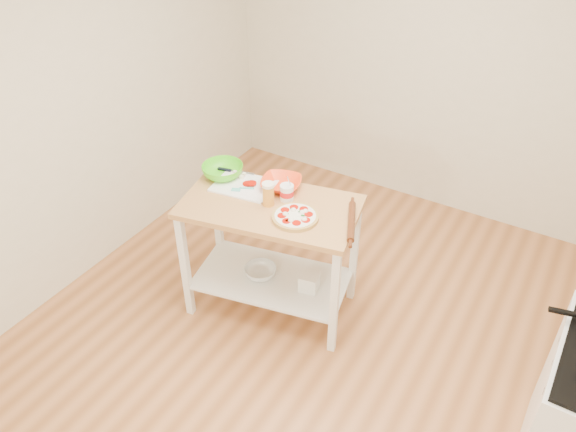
# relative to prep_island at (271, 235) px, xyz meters

# --- Properties ---
(room_shell) EXTENTS (4.04, 4.54, 2.74)m
(room_shell) POSITION_rel_prep_island_xyz_m (0.54, -0.33, 0.70)
(room_shell) COLOR #B37142
(room_shell) RESTS_ON ground
(prep_island) EXTENTS (1.26, 0.85, 0.90)m
(prep_island) POSITION_rel_prep_island_xyz_m (0.00, 0.00, 0.00)
(prep_island) COLOR tan
(prep_island) RESTS_ON ground
(pizza) EXTENTS (0.30, 0.30, 0.05)m
(pizza) POSITION_rel_prep_island_xyz_m (0.22, -0.05, 0.27)
(pizza) COLOR tan
(pizza) RESTS_ON prep_island
(cutting_board) EXTENTS (0.44, 0.35, 0.04)m
(cutting_board) POSITION_rel_prep_island_xyz_m (-0.27, 0.09, 0.26)
(cutting_board) COLOR white
(cutting_board) RESTS_ON prep_island
(spatula) EXTENTS (0.14, 0.11, 0.01)m
(spatula) POSITION_rel_prep_island_xyz_m (-0.25, 0.04, 0.27)
(spatula) COLOR #4CC0B8
(spatula) RESTS_ON cutting_board
(knife) EXTENTS (0.27, 0.09, 0.01)m
(knife) POSITION_rel_prep_island_xyz_m (-0.45, 0.19, 0.27)
(knife) COLOR silver
(knife) RESTS_ON cutting_board
(orange_bowl) EXTENTS (0.34, 0.34, 0.07)m
(orange_bowl) POSITION_rel_prep_island_xyz_m (-0.04, 0.20, 0.29)
(orange_bowl) COLOR #FF4518
(orange_bowl) RESTS_ON prep_island
(green_bowl) EXTENTS (0.34, 0.34, 0.09)m
(green_bowl) POSITION_rel_prep_island_xyz_m (-0.47, 0.12, 0.30)
(green_bowl) COLOR #4CD519
(green_bowl) RESTS_ON prep_island
(beer_pint) EXTENTS (0.08, 0.08, 0.16)m
(beer_pint) POSITION_rel_prep_island_xyz_m (-0.01, -0.00, 0.33)
(beer_pint) COLOR orange
(beer_pint) RESTS_ON prep_island
(yogurt_tub) EXTENTS (0.09, 0.09, 0.20)m
(yogurt_tub) POSITION_rel_prep_island_xyz_m (0.07, 0.10, 0.31)
(yogurt_tub) COLOR white
(yogurt_tub) RESTS_ON prep_island
(rolling_pin) EXTENTS (0.20, 0.37, 0.04)m
(rolling_pin) POSITION_rel_prep_island_xyz_m (0.55, 0.07, 0.27)
(rolling_pin) COLOR #552913
(rolling_pin) RESTS_ON prep_island
(shelf_glass_bowl) EXTENTS (0.27, 0.27, 0.07)m
(shelf_glass_bowl) POSITION_rel_prep_island_xyz_m (-0.08, -0.02, -0.35)
(shelf_glass_bowl) COLOR silver
(shelf_glass_bowl) RESTS_ON prep_island
(shelf_bin) EXTENTS (0.15, 0.15, 0.13)m
(shelf_bin) POSITION_rel_prep_island_xyz_m (0.28, 0.04, -0.32)
(shelf_bin) COLOR white
(shelf_bin) RESTS_ON prep_island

